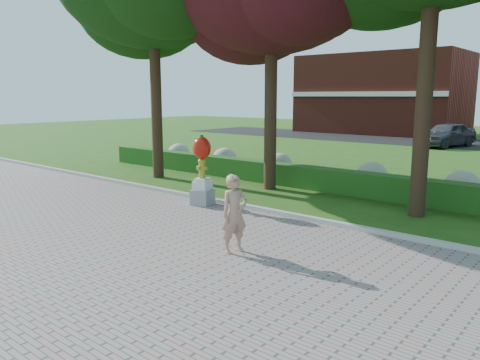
# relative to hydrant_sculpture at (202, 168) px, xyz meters

# --- Properties ---
(ground) EXTENTS (100.00, 100.00, 0.00)m
(ground) POSITION_rel_hydrant_sculpture_xyz_m (1.98, -2.50, -1.17)
(ground) COLOR #255214
(ground) RESTS_ON ground
(walkway) EXTENTS (40.00, 14.00, 0.04)m
(walkway) POSITION_rel_hydrant_sculpture_xyz_m (1.98, -6.50, -1.15)
(walkway) COLOR gray
(walkway) RESTS_ON ground
(curb) EXTENTS (40.00, 0.18, 0.15)m
(curb) POSITION_rel_hydrant_sculpture_xyz_m (1.98, 0.50, -1.10)
(curb) COLOR #ADADA5
(curb) RESTS_ON ground
(lawn_hedge) EXTENTS (24.00, 0.70, 0.80)m
(lawn_hedge) POSITION_rel_hydrant_sculpture_xyz_m (1.98, 4.50, -0.77)
(lawn_hedge) COLOR #234B15
(lawn_hedge) RESTS_ON ground
(hydrangea_row) EXTENTS (20.10, 1.10, 0.99)m
(hydrangea_row) POSITION_rel_hydrant_sculpture_xyz_m (2.55, 5.50, -0.62)
(hydrangea_row) COLOR tan
(hydrangea_row) RESTS_ON ground
(building_left) EXTENTS (14.00, 8.00, 7.00)m
(building_left) POSITION_rel_hydrant_sculpture_xyz_m (-8.02, 31.50, 2.33)
(building_left) COLOR maroon
(building_left) RESTS_ON ground
(hydrant_sculpture) EXTENTS (0.70, 0.70, 2.14)m
(hydrant_sculpture) POSITION_rel_hydrant_sculpture_xyz_m (0.00, 0.00, 0.00)
(hydrant_sculpture) COLOR gray
(hydrant_sculpture) RESTS_ON walkway
(woman) EXTENTS (0.57, 0.70, 1.68)m
(woman) POSITION_rel_hydrant_sculpture_xyz_m (3.66, -2.75, -0.29)
(woman) COLOR tan
(woman) RESTS_ON walkway
(parked_car) EXTENTS (3.05, 5.09, 1.62)m
(parked_car) POSITION_rel_hydrant_sculpture_xyz_m (0.48, 22.50, -0.34)
(parked_car) COLOR #3F4147
(parked_car) RESTS_ON street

